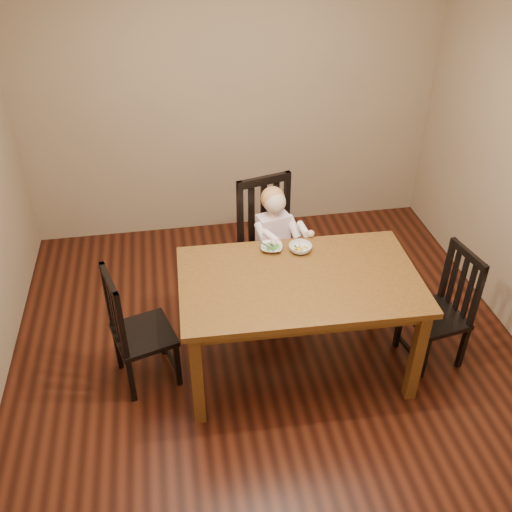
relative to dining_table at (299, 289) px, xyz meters
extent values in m
cube|color=#431A0E|center=(-0.17, 0.15, -0.74)|extent=(4.00, 4.00, 0.01)
cube|color=#987F60|center=(-0.17, 2.15, 0.61)|extent=(4.00, 0.01, 2.70)
cube|color=#987F60|center=(-0.17, -1.85, 0.61)|extent=(4.00, 0.01, 2.70)
cube|color=#522D13|center=(0.00, 0.00, 0.07)|extent=(1.70, 1.05, 0.04)
cube|color=#522D13|center=(0.00, 0.00, 0.01)|extent=(1.56, 0.91, 0.09)
cube|color=#522D13|center=(-0.77, -0.40, -0.34)|extent=(0.08, 0.08, 0.79)
cube|color=#522D13|center=(0.74, -0.45, -0.34)|extent=(0.08, 0.08, 0.79)
cube|color=#522D13|center=(-0.74, 0.45, -0.34)|extent=(0.08, 0.08, 0.79)
cube|color=#522D13|center=(0.77, 0.40, -0.34)|extent=(0.08, 0.08, 0.79)
cube|color=black|center=(-0.03, 0.76, -0.26)|extent=(0.59, 0.58, 0.04)
cube|color=black|center=(0.13, 1.01, -0.51)|extent=(0.05, 0.05, 0.46)
cube|color=black|center=(-0.28, 0.91, -0.51)|extent=(0.05, 0.05, 0.46)
cube|color=black|center=(0.23, 0.62, -0.51)|extent=(0.05, 0.05, 0.46)
cube|color=black|center=(-0.18, 0.52, -0.51)|extent=(0.05, 0.05, 0.46)
cube|color=black|center=(0.13, 1.01, 0.08)|extent=(0.05, 0.05, 0.64)
cube|color=black|center=(-0.28, 0.91, 0.08)|extent=(0.05, 0.05, 0.64)
cube|color=black|center=(-0.08, 0.96, 0.37)|extent=(0.46, 0.16, 0.07)
cube|color=black|center=(0.03, 0.99, 0.05)|extent=(0.05, 0.03, 0.55)
cube|color=black|center=(-0.08, 0.96, 0.05)|extent=(0.05, 0.03, 0.55)
cube|color=black|center=(-0.18, 0.93, 0.05)|extent=(0.05, 0.03, 0.55)
cube|color=black|center=(-1.11, 0.08, -0.32)|extent=(0.51, 0.52, 0.04)
cube|color=black|center=(-1.33, 0.20, -0.54)|extent=(0.05, 0.05, 0.39)
cube|color=black|center=(-1.22, -0.15, -0.54)|extent=(0.05, 0.05, 0.39)
cube|color=black|center=(-1.00, 0.30, -0.54)|extent=(0.05, 0.05, 0.39)
cube|color=black|center=(-0.89, -0.05, -0.54)|extent=(0.05, 0.05, 0.39)
cube|color=black|center=(-1.33, 0.20, -0.03)|extent=(0.05, 0.05, 0.55)
cube|color=black|center=(-1.22, -0.15, -0.03)|extent=(0.05, 0.05, 0.55)
cube|color=black|center=(-1.28, 0.03, 0.21)|extent=(0.15, 0.40, 0.06)
cube|color=black|center=(-1.30, 0.12, -0.06)|extent=(0.03, 0.05, 0.47)
cube|color=black|center=(-1.28, 0.03, -0.06)|extent=(0.03, 0.05, 0.47)
cube|color=black|center=(-1.25, -0.07, -0.06)|extent=(0.03, 0.05, 0.47)
cube|color=black|center=(1.04, -0.09, -0.33)|extent=(0.46, 0.47, 0.04)
cube|color=black|center=(1.23, -0.23, -0.54)|extent=(0.04, 0.04, 0.38)
cube|color=black|center=(1.17, 0.12, -0.54)|extent=(0.04, 0.04, 0.38)
cube|color=black|center=(0.90, -0.29, -0.54)|extent=(0.04, 0.04, 0.38)
cube|color=black|center=(0.84, 0.06, -0.54)|extent=(0.04, 0.04, 0.38)
cube|color=black|center=(1.23, -0.23, -0.05)|extent=(0.04, 0.04, 0.53)
cube|color=black|center=(1.17, 0.12, -0.05)|extent=(0.04, 0.04, 0.53)
cube|color=black|center=(1.20, -0.06, 0.19)|extent=(0.10, 0.39, 0.06)
cube|color=black|center=(1.22, -0.15, -0.08)|extent=(0.03, 0.04, 0.46)
cube|color=black|center=(1.20, -0.06, -0.08)|extent=(0.03, 0.04, 0.46)
cube|color=black|center=(1.19, 0.03, -0.08)|extent=(0.03, 0.04, 0.46)
imported|color=silver|center=(-0.13, 0.37, 0.12)|extent=(0.19, 0.19, 0.04)
imported|color=silver|center=(0.08, 0.32, 0.12)|extent=(0.19, 0.19, 0.05)
cube|color=silver|center=(-0.17, 0.35, 0.15)|extent=(0.09, 0.08, 0.04)
cube|color=silver|center=(-0.17, 0.35, 0.13)|extent=(0.04, 0.04, 0.01)
camera|label=1|loc=(-0.83, -3.04, 2.47)|focal=40.00mm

